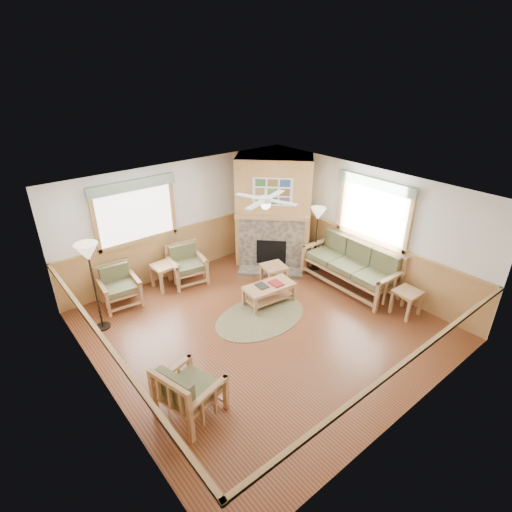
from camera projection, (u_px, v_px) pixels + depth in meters
floor at (263, 326)px, 7.90m from camera, size 6.00×6.00×0.01m
ceiling at (264, 195)px, 6.68m from camera, size 6.00×6.00×0.01m
wall_back at (181, 219)px, 9.37m from camera, size 6.00×0.02×2.70m
wall_front at (410, 350)px, 5.21m from camera, size 6.00×0.02×2.70m
wall_left at (100, 329)px, 5.60m from camera, size 0.02×6.00×2.70m
wall_right at (365, 226)px, 8.98m from camera, size 0.02×6.00×2.70m
wainscot at (263, 303)px, 7.65m from camera, size 6.00×6.00×1.10m
fireplace at (273, 211)px, 9.86m from camera, size 3.11×3.11×2.70m
window_back at (130, 178)px, 8.19m from camera, size 1.90×0.16×1.50m
window_right at (379, 177)px, 8.29m from camera, size 0.16×1.90×1.50m
ceiling_fan at (266, 190)px, 7.08m from camera, size 1.59×1.59×0.36m
sofa at (350, 266)px, 9.07m from camera, size 2.25×0.96×1.03m
armchair_back_left at (119, 287)px, 8.42m from camera, size 0.82×0.82×0.85m
armchair_back_right at (187, 265)px, 9.26m from camera, size 0.90×0.90×0.87m
armchair_left at (190, 389)px, 5.80m from camera, size 0.98×0.98×0.90m
coffee_table at (269, 294)px, 8.55m from camera, size 1.13×0.65×0.43m
end_table_chairs at (165, 276)px, 9.10m from camera, size 0.54×0.52×0.58m
end_table_sofa at (406, 302)px, 8.16m from camera, size 0.50×0.49×0.55m
footstool at (274, 274)px, 9.31m from camera, size 0.61×0.61×0.45m
braided_rug at (261, 317)px, 8.16m from camera, size 2.28×2.28×0.01m
floor_lamp_left at (95, 288)px, 7.45m from camera, size 0.43×0.43×1.83m
floor_lamp_right at (316, 239)px, 9.68m from camera, size 0.38×0.38×1.61m
book_red at (276, 283)px, 8.49m from camera, size 0.23×0.31×0.03m
book_dark at (262, 285)px, 8.41m from camera, size 0.23×0.29×0.03m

